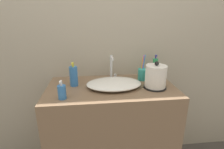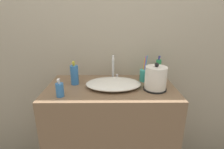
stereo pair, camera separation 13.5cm
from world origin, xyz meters
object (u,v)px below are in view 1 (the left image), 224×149
at_px(toothbrush_cup, 142,74).
at_px(shampoo_bottle, 155,67).
at_px(electric_kettle, 156,77).
at_px(lotion_bottle, 62,92).
at_px(mouthwash_bottle, 74,76).
at_px(faucet, 112,66).

distance_m(toothbrush_cup, shampoo_bottle, 0.16).
height_order(electric_kettle, lotion_bottle, electric_kettle).
bearing_deg(shampoo_bottle, electric_kettle, -108.47).
height_order(toothbrush_cup, lotion_bottle, toothbrush_cup).
distance_m(toothbrush_cup, lotion_bottle, 0.70).
bearing_deg(mouthwash_bottle, toothbrush_cup, 6.73).
relative_size(electric_kettle, mouthwash_bottle, 1.10).
relative_size(electric_kettle, toothbrush_cup, 0.95).
bearing_deg(mouthwash_bottle, shampoo_bottle, 11.09).
bearing_deg(shampoo_bottle, lotion_bottle, -154.58).
distance_m(shampoo_bottle, mouthwash_bottle, 0.73).
xyz_separation_m(lotion_bottle, shampoo_bottle, (0.77, 0.37, 0.04)).
height_order(faucet, electric_kettle, electric_kettle).
distance_m(faucet, mouthwash_bottle, 0.34).
height_order(toothbrush_cup, mouthwash_bottle, toothbrush_cup).
bearing_deg(faucet, mouthwash_bottle, -159.79).
relative_size(faucet, shampoo_bottle, 1.03).
xyz_separation_m(toothbrush_cup, shampoo_bottle, (0.13, 0.07, 0.03)).
relative_size(electric_kettle, lotion_bottle, 1.60).
xyz_separation_m(electric_kettle, mouthwash_bottle, (-0.63, 0.12, -0.00)).
height_order(electric_kettle, toothbrush_cup, toothbrush_cup).
bearing_deg(lotion_bottle, toothbrush_cup, 24.84).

